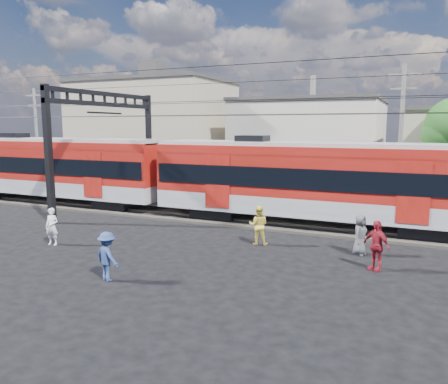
{
  "coord_description": "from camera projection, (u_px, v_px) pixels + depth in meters",
  "views": [
    {
      "loc": [
        6.99,
        -12.99,
        4.98
      ],
      "look_at": [
        -1.0,
        5.0,
        1.97
      ],
      "focal_mm": 35.0,
      "sensor_mm": 36.0,
      "label": 1
    }
  ],
  "objects": [
    {
      "name": "catenary",
      "position": [
        124.0,
        123.0,
        25.22
      ],
      "size": [
        70.0,
        9.3,
        7.52
      ],
      "color": "black",
      "rests_on": "ground"
    },
    {
      "name": "rail_near",
      "position": [
        260.0,
        222.0,
        21.82
      ],
      "size": [
        70.0,
        0.12,
        0.12
      ],
      "primitive_type": "cube",
      "color": "#59544C",
      "rests_on": "track_bed"
    },
    {
      "name": "building_midwest",
      "position": [
        311.0,
        140.0,
        39.94
      ],
      "size": [
        12.24,
        12.24,
        7.3
      ],
      "color": "beige",
      "rests_on": "ground"
    },
    {
      "name": "pedestrian_c",
      "position": [
        107.0,
        256.0,
        14.04
      ],
      "size": [
        1.18,
        0.9,
        1.61
      ],
      "primitive_type": "imported",
      "rotation": [
        0.0,
        0.0,
        2.81
      ],
      "color": "navy",
      "rests_on": "ground"
    },
    {
      "name": "utility_pole_west",
      "position": [
        37.0,
        134.0,
        36.13
      ],
      "size": [
        1.8,
        0.24,
        8.0
      ],
      "color": "slate",
      "rests_on": "ground"
    },
    {
      "name": "utility_pole_mid",
      "position": [
        401.0,
        133.0,
        25.75
      ],
      "size": [
        1.8,
        0.24,
        8.5
      ],
      "color": "slate",
      "rests_on": "ground"
    },
    {
      "name": "commuter_train",
      "position": [
        318.0,
        179.0,
        21.09
      ],
      "size": [
        50.3,
        3.08,
        4.17
      ],
      "color": "black",
      "rests_on": "ground"
    },
    {
      "name": "track_bed",
      "position": [
        265.0,
        222.0,
        22.51
      ],
      "size": [
        70.0,
        3.4,
        0.12
      ],
      "primitive_type": "cube",
      "color": "#2D2823",
      "rests_on": "ground"
    },
    {
      "name": "pedestrian_a",
      "position": [
        52.0,
        226.0,
        18.28
      ],
      "size": [
        0.62,
        0.46,
        1.57
      ],
      "primitive_type": "imported",
      "rotation": [
        0.0,
        0.0,
        0.16
      ],
      "color": "white",
      "rests_on": "ground"
    },
    {
      "name": "building_west",
      "position": [
        154.0,
        129.0,
        43.1
      ],
      "size": [
        14.28,
        10.2,
        9.3
      ],
      "color": "tan",
      "rests_on": "ground"
    },
    {
      "name": "pedestrian_e",
      "position": [
        360.0,
        235.0,
        16.83
      ],
      "size": [
        0.69,
        0.88,
        1.59
      ],
      "primitive_type": "imported",
      "rotation": [
        0.0,
        0.0,
        1.31
      ],
      "color": "#47474B",
      "rests_on": "ground"
    },
    {
      "name": "rail_far",
      "position": [
        270.0,
        217.0,
        23.17
      ],
      "size": [
        70.0,
        0.12,
        0.12
      ],
      "primitive_type": "cube",
      "color": "#59544C",
      "rests_on": "track_bed"
    },
    {
      "name": "pedestrian_b",
      "position": [
        259.0,
        225.0,
        18.3
      ],
      "size": [
        0.93,
        0.8,
        1.66
      ],
      "primitive_type": "imported",
      "rotation": [
        0.0,
        0.0,
        3.38
      ],
      "color": "#E3C947",
      "rests_on": "ground"
    },
    {
      "name": "ground",
      "position": [
        192.0,
        269.0,
        15.3
      ],
      "size": [
        120.0,
        120.0,
        0.0
      ],
      "primitive_type": "plane",
      "color": "black",
      "rests_on": "ground"
    },
    {
      "name": "pedestrian_d",
      "position": [
        376.0,
        245.0,
        15.02
      ],
      "size": [
        1.1,
        0.93,
        1.77
      ],
      "primitive_type": "imported",
      "rotation": [
        0.0,
        0.0,
        -0.59
      ],
      "color": "maroon",
      "rests_on": "ground"
    }
  ]
}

